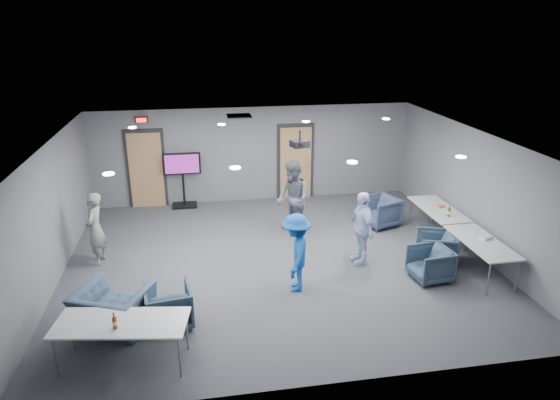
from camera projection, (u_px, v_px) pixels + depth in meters
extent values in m
plane|color=#383A40|center=(277.00, 260.00, 10.93)|extent=(9.00, 9.00, 0.00)
plane|color=silver|center=(277.00, 140.00, 10.00)|extent=(9.00, 9.00, 0.00)
cube|color=slate|center=(254.00, 155.00, 14.16)|extent=(9.00, 0.02, 2.70)
cube|color=slate|center=(326.00, 304.00, 6.76)|extent=(9.00, 0.02, 2.70)
cube|color=slate|center=(50.00, 216.00, 9.74)|extent=(0.02, 8.00, 2.70)
cube|color=slate|center=(475.00, 191.00, 11.18)|extent=(0.02, 8.00, 2.70)
cube|color=black|center=(146.00, 169.00, 13.75)|extent=(1.06, 0.06, 2.24)
cube|color=tan|center=(146.00, 171.00, 13.72)|extent=(0.90, 0.05, 2.10)
cylinder|color=gray|center=(159.00, 172.00, 13.75)|extent=(0.04, 0.10, 0.04)
cube|color=black|center=(295.00, 162.00, 14.42)|extent=(1.06, 0.06, 2.24)
cube|color=tan|center=(296.00, 163.00, 14.40)|extent=(0.90, 0.05, 2.10)
cylinder|color=gray|center=(308.00, 165.00, 14.42)|extent=(0.04, 0.10, 0.04)
cube|color=black|center=(141.00, 120.00, 13.25)|extent=(0.32, 0.06, 0.16)
cube|color=#FF0C0C|center=(141.00, 120.00, 13.21)|extent=(0.26, 0.02, 0.11)
cube|color=black|center=(239.00, 116.00, 12.52)|extent=(0.60, 0.60, 0.03)
cylinder|color=white|center=(108.00, 174.00, 7.86)|extent=(0.18, 0.18, 0.02)
cylinder|color=white|center=(132.00, 128.00, 11.19)|extent=(0.18, 0.18, 0.02)
cylinder|color=white|center=(235.00, 168.00, 8.18)|extent=(0.18, 0.18, 0.02)
cylinder|color=white|center=(222.00, 124.00, 11.51)|extent=(0.18, 0.18, 0.02)
cylinder|color=white|center=(352.00, 162.00, 8.50)|extent=(0.18, 0.18, 0.02)
cylinder|color=white|center=(306.00, 122.00, 11.83)|extent=(0.18, 0.18, 0.02)
cylinder|color=white|center=(461.00, 157.00, 8.82)|extent=(0.18, 0.18, 0.02)
cylinder|color=white|center=(386.00, 119.00, 12.15)|extent=(0.18, 0.18, 0.02)
imported|color=gray|center=(95.00, 229.00, 10.55)|extent=(0.47, 0.64, 1.60)
imported|color=#565D68|center=(293.00, 199.00, 11.96)|extent=(0.93, 1.06, 1.84)
imported|color=#C6D7FF|center=(362.00, 228.00, 10.59)|extent=(0.49, 0.98, 1.61)
imported|color=#1A54AC|center=(296.00, 253.00, 9.52)|extent=(0.83, 1.12, 1.56)
imported|color=#374260|center=(380.00, 212.00, 12.66)|extent=(1.04, 1.02, 0.75)
imported|color=#34455B|center=(436.00, 248.00, 10.71)|extent=(0.96, 0.94, 0.70)
imported|color=#344659|center=(430.00, 264.00, 10.03)|extent=(0.82, 0.80, 0.68)
imported|color=#34485B|center=(168.00, 306.00, 8.53)|extent=(0.88, 0.90, 0.72)
imported|color=#3C5069|center=(114.00, 309.00, 8.41)|extent=(1.46, 1.39, 0.75)
cube|color=silver|center=(438.00, 209.00, 11.88)|extent=(0.77, 1.86, 0.03)
cylinder|color=gray|center=(410.00, 211.00, 12.74)|extent=(0.04, 0.04, 0.70)
cylinder|color=gray|center=(441.00, 238.00, 11.17)|extent=(0.04, 0.04, 0.70)
cylinder|color=gray|center=(433.00, 210.00, 12.84)|extent=(0.04, 0.04, 0.70)
cylinder|color=gray|center=(467.00, 236.00, 11.27)|extent=(0.04, 0.04, 0.70)
cube|color=silver|center=(482.00, 242.00, 10.13)|extent=(0.76, 1.81, 0.03)
cylinder|color=gray|center=(447.00, 243.00, 10.97)|extent=(0.04, 0.04, 0.70)
cylinder|color=gray|center=(488.00, 279.00, 9.44)|extent=(0.04, 0.04, 0.70)
cylinder|color=gray|center=(471.00, 241.00, 11.06)|extent=(0.04, 0.04, 0.70)
cylinder|color=gray|center=(517.00, 276.00, 9.53)|extent=(0.04, 0.04, 0.70)
cube|color=silver|center=(121.00, 323.00, 7.44)|extent=(2.07, 1.12, 0.03)
cylinder|color=gray|center=(187.00, 330.00, 7.89)|extent=(0.04, 0.04, 0.70)
cylinder|color=gray|center=(72.00, 331.00, 7.87)|extent=(0.04, 0.04, 0.70)
cylinder|color=gray|center=(179.00, 357.00, 7.27)|extent=(0.04, 0.04, 0.70)
cylinder|color=gray|center=(55.00, 358.00, 7.25)|extent=(0.04, 0.04, 0.70)
cylinder|color=brown|center=(115.00, 323.00, 7.25)|extent=(0.07, 0.07, 0.18)
cylinder|color=brown|center=(114.00, 315.00, 7.21)|extent=(0.02, 0.02, 0.08)
cylinder|color=beige|center=(115.00, 323.00, 7.25)|extent=(0.07, 0.07, 0.06)
cylinder|color=brown|center=(449.00, 212.00, 11.36)|extent=(0.07, 0.07, 0.20)
cylinder|color=brown|center=(450.00, 207.00, 11.31)|extent=(0.03, 0.03, 0.09)
cylinder|color=beige|center=(449.00, 212.00, 11.36)|extent=(0.07, 0.07, 0.07)
cube|color=#C15D30|center=(441.00, 206.00, 11.96)|extent=(0.20, 0.17, 0.04)
cube|color=silver|center=(486.00, 237.00, 10.24)|extent=(0.28, 0.24, 0.05)
cube|color=black|center=(185.00, 205.00, 14.06)|extent=(0.67, 0.48, 0.06)
cylinder|color=black|center=(183.00, 185.00, 13.86)|extent=(0.06, 0.06, 1.15)
cube|color=black|center=(182.00, 164.00, 13.64)|extent=(1.01, 0.07, 0.60)
cube|color=#801C7C|center=(182.00, 164.00, 13.60)|extent=(0.91, 0.01, 0.52)
cylinder|color=black|center=(300.00, 136.00, 10.90)|extent=(0.04, 0.04, 0.22)
cube|color=black|center=(300.00, 144.00, 10.96)|extent=(0.44, 0.41, 0.15)
cylinder|color=black|center=(301.00, 145.00, 10.80)|extent=(0.08, 0.06, 0.08)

